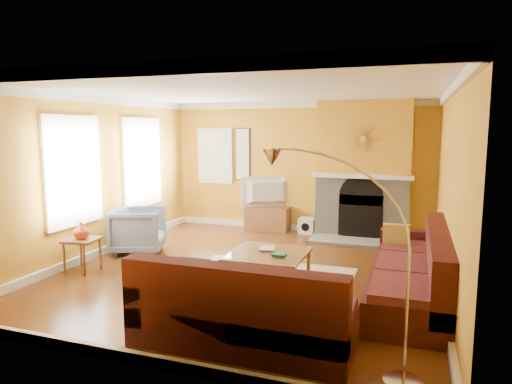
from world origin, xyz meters
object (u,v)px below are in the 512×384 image
at_px(armchair, 139,230).
at_px(side_table, 82,255).
at_px(sectional_sofa, 316,266).
at_px(media_console, 268,219).
at_px(arc_lamp, 342,267).
at_px(coffee_table, 268,266).

distance_m(armchair, side_table, 1.23).
distance_m(sectional_sofa, media_console, 4.03).
xyz_separation_m(armchair, arc_lamp, (3.96, -2.90, 0.59)).
relative_size(coffee_table, arc_lamp, 0.54).
bearing_deg(coffee_table, sectional_sofa, -32.01).
xyz_separation_m(coffee_table, media_console, (-1.00, 3.10, 0.05)).
bearing_deg(arc_lamp, coffee_table, 121.81).
distance_m(armchair, arc_lamp, 4.95).
xyz_separation_m(media_console, arc_lamp, (2.36, -5.30, 0.73)).
bearing_deg(side_table, media_console, 63.43).
distance_m(media_console, armchair, 2.89).
bearing_deg(armchair, sectional_sofa, -130.43).
xyz_separation_m(media_console, side_table, (-1.80, -3.60, -0.01)).
bearing_deg(side_table, armchair, 80.54).
distance_m(coffee_table, armchair, 2.70).
bearing_deg(media_console, arc_lamp, -65.96).
relative_size(media_console, armchair, 1.07).
bearing_deg(media_console, coffee_table, -72.12).
bearing_deg(coffee_table, armchair, 164.93).
distance_m(sectional_sofa, side_table, 3.61).
distance_m(sectional_sofa, armchair, 3.61).
bearing_deg(media_console, side_table, -116.57).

